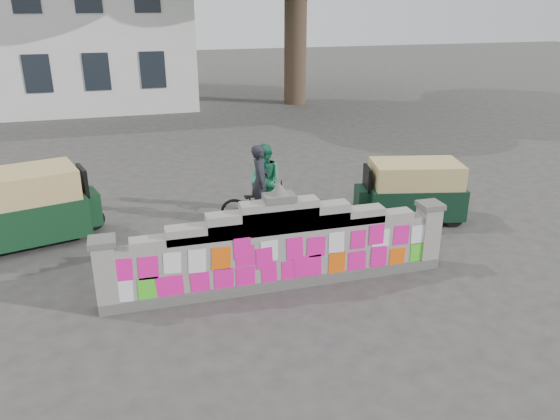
# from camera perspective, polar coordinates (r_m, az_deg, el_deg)

# --- Properties ---
(ground) EXTENTS (100.00, 100.00, 0.00)m
(ground) POSITION_cam_1_polar(r_m,az_deg,el_deg) (10.23, -0.07, -7.88)
(ground) COLOR #383533
(ground) RESTS_ON ground
(parapet_wall) EXTENTS (6.48, 0.44, 2.01)m
(parapet_wall) POSITION_cam_1_polar(r_m,az_deg,el_deg) (9.89, -0.07, -4.10)
(parapet_wall) COLOR #4C4C49
(parapet_wall) RESTS_ON ground
(building) EXTENTS (16.00, 10.00, 8.90)m
(building) POSITION_cam_1_polar(r_m,az_deg,el_deg) (30.92, -25.81, 17.48)
(building) COLOR silver
(building) RESTS_ON ground
(cyclist_bike) EXTENTS (1.97, 1.09, 0.98)m
(cyclist_bike) POSITION_cam_1_polar(r_m,az_deg,el_deg) (12.76, -2.06, 0.61)
(cyclist_bike) COLOR black
(cyclist_bike) RESTS_ON ground
(cyclist_rider) EXTENTS (0.53, 0.68, 1.66)m
(cyclist_rider) POSITION_cam_1_polar(r_m,az_deg,el_deg) (12.64, -2.08, 2.06)
(cyclist_rider) COLOR black
(cyclist_rider) RESTS_ON ground
(pedestrian) EXTENTS (0.96, 1.05, 1.74)m
(pedestrian) POSITION_cam_1_polar(r_m,az_deg,el_deg) (13.27, -1.56, 3.18)
(pedestrian) COLOR #217A53
(pedestrian) RESTS_ON ground
(rickshaw_left) EXTENTS (3.04, 1.98, 1.63)m
(rickshaw_left) POSITION_cam_1_polar(r_m,az_deg,el_deg) (12.83, -25.08, 0.36)
(rickshaw_left) COLOR #11331C
(rickshaw_left) RESTS_ON ground
(rickshaw_right) EXTENTS (2.66, 1.66, 1.43)m
(rickshaw_right) POSITION_cam_1_polar(r_m,az_deg,el_deg) (13.28, 13.58, 2.01)
(rickshaw_right) COLOR black
(rickshaw_right) RESTS_ON ground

